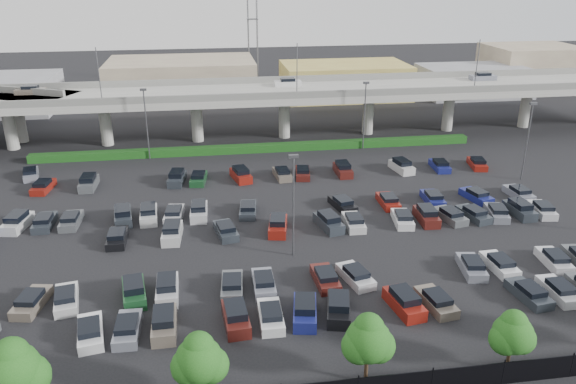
{
  "coord_description": "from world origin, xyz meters",
  "views": [
    {
      "loc": [
        -7.78,
        -55.65,
        26.27
      ],
      "look_at": [
        1.23,
        3.4,
        2.0
      ],
      "focal_mm": 35.0,
      "sensor_mm": 36.0,
      "label": 1
    }
  ],
  "objects": [
    {
      "name": "parked_cars",
      "position": [
        -0.3,
        -4.9,
        0.62
      ],
      "size": [
        63.2,
        41.7,
        1.67
      ],
      "color": "slate",
      "rests_on": "ground"
    },
    {
      "name": "ground",
      "position": [
        0.0,
        0.0,
        0.0
      ],
      "size": [
        280.0,
        280.0,
        0.0
      ],
      "primitive_type": "plane",
      "color": "black"
    },
    {
      "name": "overpass",
      "position": [
        -0.22,
        32.03,
        6.97
      ],
      "size": [
        150.0,
        13.0,
        15.8
      ],
      "color": "gray",
      "rests_on": "ground"
    },
    {
      "name": "hedge",
      "position": [
        0.0,
        25.0,
        0.55
      ],
      "size": [
        66.0,
        1.6,
        1.1
      ],
      "primitive_type": "cube",
      "color": "#143B11",
      "rests_on": "ground"
    },
    {
      "name": "tree_row",
      "position": [
        0.7,
        -26.53,
        3.52
      ],
      "size": [
        65.07,
        3.66,
        5.94
      ],
      "color": "#332316",
      "rests_on": "ground"
    },
    {
      "name": "distant_buildings",
      "position": [
        12.38,
        61.81,
        3.74
      ],
      "size": [
        138.0,
        24.0,
        9.0
      ],
      "color": "gray",
      "rests_on": "ground"
    },
    {
      "name": "comm_tower",
      "position": [
        4.0,
        74.0,
        15.61
      ],
      "size": [
        2.4,
        2.4,
        30.0
      ],
      "color": "#49494E",
      "rests_on": "ground"
    },
    {
      "name": "light_poles",
      "position": [
        -4.13,
        2.0,
        6.24
      ],
      "size": [
        66.9,
        48.38,
        10.3
      ],
      "color": "#49494E",
      "rests_on": "ground"
    }
  ]
}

